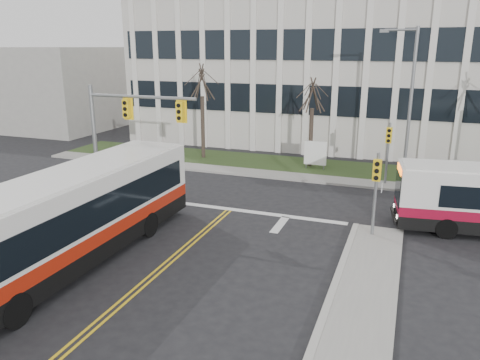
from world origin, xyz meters
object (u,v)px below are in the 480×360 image
object	(u,v)px
streetlight	(408,98)
bus_main	(71,220)
newspaper_box_red	(6,225)
directory_sign	(315,154)

from	to	relation	value
streetlight	bus_main	bearing A→B (deg)	-125.92
newspaper_box_red	bus_main	bearing A→B (deg)	-35.59
streetlight	directory_sign	distance (m)	6.96
streetlight	newspaper_box_red	distance (m)	22.29
bus_main	newspaper_box_red	size ratio (longest dim) A/B	13.82
directory_sign	newspaper_box_red	xyz separation A→B (m)	(-10.60, -15.93, -0.70)
newspaper_box_red	streetlight	bearing A→B (deg)	20.61
directory_sign	newspaper_box_red	world-z (taller)	directory_sign
directory_sign	bus_main	world-z (taller)	bus_main
directory_sign	newspaper_box_red	size ratio (longest dim) A/B	2.11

